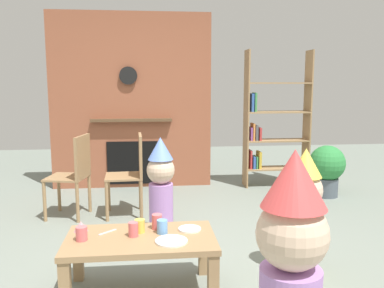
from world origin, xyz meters
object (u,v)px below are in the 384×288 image
at_px(coffee_table, 141,246).
at_px(child_in_pink, 304,208).
at_px(paper_cup_near_right, 82,234).
at_px(dining_chair_middle, 132,170).
at_px(paper_cup_near_left, 157,222).
at_px(birthday_cake_slice, 81,226).
at_px(paper_plate_front, 171,241).
at_px(paper_cup_center, 162,227).
at_px(paper_plate_rear, 190,229).
at_px(child_with_cone_hat, 291,270).
at_px(paper_cup_far_right, 133,229).
at_px(paper_cup_far_left, 140,226).
at_px(dining_chair_left, 75,171).
at_px(potted_plant_tall, 327,168).
at_px(bookshelf, 272,126).
at_px(child_by_the_chairs, 161,184).

height_order(coffee_table, child_in_pink, child_in_pink).
bearing_deg(paper_cup_near_right, dining_chair_middle, 81.13).
bearing_deg(coffee_table, paper_cup_near_left, 52.19).
bearing_deg(birthday_cake_slice, paper_plate_front, -22.74).
xyz_separation_m(paper_cup_center, paper_plate_rear, (0.20, 0.05, -0.04)).
distance_m(paper_cup_near_left, child_with_cone_hat, 1.32).
bearing_deg(paper_cup_far_right, child_with_cone_hat, -54.43).
distance_m(paper_cup_center, paper_cup_far_right, 0.20).
relative_size(paper_cup_far_left, child_in_pink, 0.10).
distance_m(birthday_cake_slice, dining_chair_left, 1.60).
relative_size(paper_cup_near_left, child_with_cone_hat, 0.09).
bearing_deg(child_with_cone_hat, child_in_pink, -58.10).
relative_size(paper_cup_far_right, potted_plant_tall, 0.15).
xyz_separation_m(paper_cup_far_left, dining_chair_left, (-0.73, 1.64, 0.06)).
distance_m(bookshelf, coffee_table, 3.40).
height_order(paper_cup_near_right, dining_chair_middle, dining_chair_middle).
xyz_separation_m(paper_cup_near_left, child_with_cone_hat, (0.58, -1.17, 0.16)).
bearing_deg(coffee_table, child_with_cone_hat, -55.84).
xyz_separation_m(paper_cup_near_right, potted_plant_tall, (2.73, 2.24, -0.08)).
height_order(paper_cup_near_left, birthday_cake_slice, paper_cup_near_left).
height_order(paper_cup_far_right, birthday_cake_slice, paper_cup_far_right).
height_order(coffee_table, potted_plant_tall, potted_plant_tall).
height_order(paper_cup_far_right, paper_plate_front, paper_cup_far_right).
relative_size(paper_cup_near_left, paper_cup_far_left, 1.15).
xyz_separation_m(paper_cup_center, child_with_cone_hat, (0.54, -1.08, 0.16)).
distance_m(paper_cup_far_left, potted_plant_tall, 3.17).
height_order(paper_cup_far_left, birthday_cake_slice, paper_cup_far_left).
height_order(paper_cup_near_left, paper_plate_rear, paper_cup_near_left).
bearing_deg(dining_chair_middle, coffee_table, 91.62).
distance_m(child_in_pink, child_by_the_chairs, 1.38).
distance_m(paper_plate_front, birthday_cake_slice, 0.68).
height_order(child_with_cone_hat, dining_chair_middle, child_with_cone_hat).
height_order(paper_cup_far_right, paper_plate_rear, paper_cup_far_right).
bearing_deg(paper_plate_front, dining_chair_left, 117.10).
xyz_separation_m(paper_plate_rear, dining_chair_left, (-1.08, 1.62, 0.10)).
bearing_deg(paper_plate_rear, birthday_cake_slice, 176.16).
bearing_deg(paper_cup_far_left, bookshelf, 56.99).
relative_size(paper_plate_front, child_by_the_chairs, 0.23).
xyz_separation_m(paper_cup_near_right, child_by_the_chairs, (0.57, 1.09, 0.05)).
relative_size(child_by_the_chairs, potted_plant_tall, 1.44).
xyz_separation_m(paper_cup_near_right, paper_cup_far_right, (0.34, 0.04, 0.00)).
xyz_separation_m(paper_plate_front, dining_chair_left, (-0.94, 1.84, 0.10)).
height_order(child_by_the_chairs, dining_chair_left, child_by_the_chairs).
bearing_deg(dining_chair_middle, paper_cup_center, 96.83).
bearing_deg(child_by_the_chairs, paper_cup_near_left, 5.62).
height_order(coffee_table, paper_cup_near_left, paper_cup_near_left).
bearing_deg(paper_cup_far_right, paper_cup_far_left, 59.89).
relative_size(coffee_table, dining_chair_middle, 1.14).
relative_size(paper_cup_far_left, dining_chair_left, 0.10).
height_order(bookshelf, coffee_table, bookshelf).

